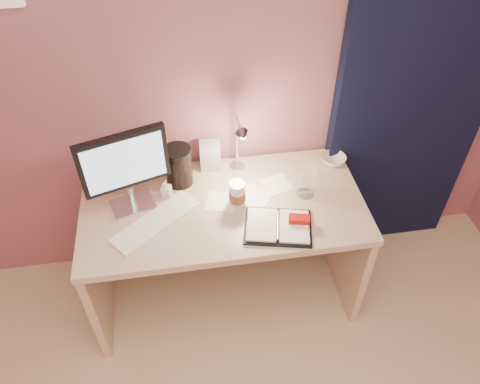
{
  "coord_description": "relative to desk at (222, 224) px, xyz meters",
  "views": [
    {
      "loc": [
        -0.17,
        -0.24,
        2.37
      ],
      "look_at": [
        0.08,
        1.33,
        0.85
      ],
      "focal_mm": 35.0,
      "sensor_mm": 36.0,
      "label": 1
    }
  ],
  "objects": [
    {
      "name": "paper_b",
      "position": [
        -0.01,
        -0.05,
        0.23
      ],
      "size": [
        0.17,
        0.17,
        0.0
      ],
      "primitive_type": "cube",
      "rotation": [
        0.0,
        0.0,
        -0.28
      ],
      "color": "white",
      "rests_on": "desk"
    },
    {
      "name": "paper_a",
      "position": [
        0.29,
        0.02,
        0.23
      ],
      "size": [
        0.17,
        0.17,
        0.0
      ],
      "primitive_type": "cube",
      "rotation": [
        0.0,
        0.0,
        0.28
      ],
      "color": "white",
      "rests_on": "desk"
    },
    {
      "name": "coffee_cup",
      "position": [
        0.07,
        -0.08,
        0.29
      ],
      "size": [
        0.08,
        0.08,
        0.13
      ],
      "color": "white",
      "rests_on": "desk"
    },
    {
      "name": "room",
      "position": [
        0.95,
        0.24,
        0.63
      ],
      "size": [
        3.5,
        3.5,
        3.5
      ],
      "color": "#C6B28E",
      "rests_on": "ground"
    },
    {
      "name": "desk",
      "position": [
        0.0,
        0.0,
        0.0
      ],
      "size": [
        1.4,
        0.7,
        0.73
      ],
      "color": "#CAAF8F",
      "rests_on": "ground"
    },
    {
      "name": "paper_c",
      "position": [
        0.17,
        -0.05,
        0.23
      ],
      "size": [
        0.21,
        0.21,
        0.0
      ],
      "primitive_type": "cube",
      "rotation": [
        0.0,
        0.0,
        0.82
      ],
      "color": "white",
      "rests_on": "desk"
    },
    {
      "name": "clear_cup",
      "position": [
        0.42,
        -0.06,
        0.31
      ],
      "size": [
        0.09,
        0.09,
        0.16
      ],
      "primitive_type": "cylinder",
      "color": "white",
      "rests_on": "desk"
    },
    {
      "name": "planner",
      "position": [
        0.24,
        -0.27,
        0.24
      ],
      "size": [
        0.36,
        0.3,
        0.05
      ],
      "rotation": [
        0.0,
        0.0,
        -0.23
      ],
      "color": "black",
      "rests_on": "desk"
    },
    {
      "name": "monitor",
      "position": [
        -0.44,
        -0.01,
        0.49
      ],
      "size": [
        0.4,
        0.2,
        0.44
      ],
      "rotation": [
        0.0,
        0.0,
        0.31
      ],
      "color": "silver",
      "rests_on": "desk"
    },
    {
      "name": "dark_jar",
      "position": [
        -0.2,
        0.13,
        0.32
      ],
      "size": [
        0.14,
        0.14,
        0.19
      ],
      "primitive_type": "cylinder",
      "color": "black",
      "rests_on": "desk"
    },
    {
      "name": "bowl",
      "position": [
        0.63,
        0.15,
        0.25
      ],
      "size": [
        0.14,
        0.14,
        0.04
      ],
      "primitive_type": "imported",
      "rotation": [
        0.0,
        0.0,
        0.03
      ],
      "color": "silver",
      "rests_on": "desk"
    },
    {
      "name": "desk_lamp",
      "position": [
        0.11,
        0.11,
        0.44
      ],
      "size": [
        0.08,
        0.21,
        0.35
      ],
      "rotation": [
        0.0,
        0.0,
        0.05
      ],
      "color": "silver",
      "rests_on": "desk"
    },
    {
      "name": "lotion_bottle",
      "position": [
        -0.27,
        0.03,
        0.28
      ],
      "size": [
        0.06,
        0.06,
        0.1
      ],
      "primitive_type": "imported",
      "rotation": [
        0.0,
        0.0,
        -0.36
      ],
      "color": "white",
      "rests_on": "desk"
    },
    {
      "name": "keyboard",
      "position": [
        -0.33,
        -0.15,
        0.24
      ],
      "size": [
        0.44,
        0.38,
        0.02
      ],
      "primitive_type": "cube",
      "rotation": [
        0.0,
        0.0,
        0.67
      ],
      "color": "white",
      "rests_on": "desk"
    },
    {
      "name": "product_box",
      "position": [
        -0.03,
        0.22,
        0.31
      ],
      "size": [
        0.11,
        0.09,
        0.16
      ],
      "primitive_type": "cube",
      "rotation": [
        0.0,
        0.0,
        -0.05
      ],
      "color": "#B9B8B4",
      "rests_on": "desk"
    }
  ]
}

